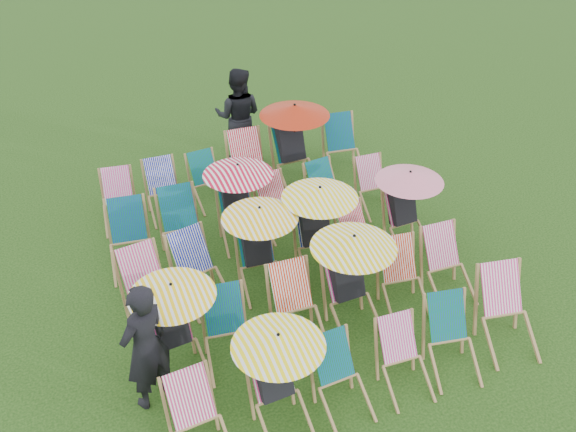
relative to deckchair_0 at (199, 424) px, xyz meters
name	(u,v)px	position (x,y,z in m)	size (l,w,h in m)	color
ground	(289,278)	(2.00, 2.23, -0.44)	(100.00, 100.00, 0.00)	black
deckchair_0	(199,424)	(0.00, 0.00, 0.00)	(0.62, 0.84, 0.87)	#9B7748
deckchair_1	(279,380)	(0.92, 0.05, 0.20)	(1.01, 1.06, 1.20)	#9B7748
deckchair_2	(342,380)	(1.63, -0.06, -0.02)	(0.58, 0.79, 0.84)	#9B7748
deckchair_3	(405,360)	(2.44, -0.08, -0.03)	(0.59, 0.79, 0.81)	#9B7748
deckchair_4	(453,340)	(3.12, -0.06, 0.00)	(0.73, 0.91, 0.88)	#9B7748
deckchair_5	(509,313)	(3.99, 0.01, 0.05)	(0.80, 1.00, 0.97)	#9B7748
deckchair_6	(175,328)	(0.11, 1.25, 0.21)	(1.02, 1.09, 1.21)	#9B7748
deckchair_7	(228,333)	(0.70, 1.12, 0.01)	(0.71, 0.90, 0.89)	#9B7748
deckchair_8	(298,309)	(1.64, 1.15, 0.03)	(0.67, 0.89, 0.93)	#9B7748
deckchair_9	(352,280)	(2.39, 1.14, 0.25)	(1.09, 1.14, 1.30)	#9B7748
deckchair_10	(404,279)	(3.18, 1.13, 0.01)	(0.70, 0.89, 0.89)	#9B7748
deckchair_11	(449,266)	(3.89, 1.11, 0.02)	(0.64, 0.86, 0.90)	#9B7748
deckchair_12	(149,291)	(0.01, 2.21, 0.04)	(0.73, 0.94, 0.95)	#9B7748
deckchair_13	(200,272)	(0.74, 2.34, 0.03)	(0.77, 0.96, 0.93)	#9B7748
deckchair_14	(259,247)	(1.58, 2.28, 0.22)	(1.04, 1.10, 1.24)	#9B7748
deckchair_15	(318,228)	(2.50, 2.35, 0.24)	(1.08, 1.15, 1.29)	#9B7748
deckchair_16	(361,238)	(3.13, 2.21, -0.02)	(0.67, 0.84, 0.83)	#9B7748
deckchair_17	(408,208)	(3.98, 2.32, 0.20)	(1.01, 1.05, 1.20)	#9B7748
deckchair_18	(130,240)	(0.02, 3.42, 0.04)	(0.75, 0.96, 0.95)	#9B7748
deckchair_19	(182,227)	(0.80, 3.41, 0.05)	(0.70, 0.93, 0.97)	#9B7748
deckchair_20	(238,202)	(1.69, 3.45, 0.23)	(1.06, 1.12, 1.25)	#9B7748
deckchair_21	(278,207)	(2.33, 3.43, -0.01)	(0.63, 0.83, 0.85)	#9B7748
deckchair_22	(328,192)	(3.24, 3.49, -0.01)	(0.65, 0.84, 0.85)	#9B7748
deckchair_23	(375,187)	(4.03, 3.35, -0.03)	(0.58, 0.79, 0.82)	#9B7748
deckchair_24	(119,201)	(0.09, 4.59, -0.02)	(0.67, 0.85, 0.84)	#9B7748
deckchair_25	(164,191)	(0.82, 4.57, 0.00)	(0.61, 0.83, 0.87)	#9B7748
deckchair_26	(208,181)	(1.58, 4.62, -0.03)	(0.60, 0.79, 0.82)	#9B7748
deckchair_27	(250,166)	(2.34, 4.64, 0.07)	(0.73, 0.98, 1.02)	#9B7748
deckchair_28	(295,144)	(3.17, 4.66, 0.31)	(1.20, 1.24, 1.42)	#9B7748
deckchair_29	(344,148)	(4.12, 4.63, 0.05)	(0.77, 0.98, 0.98)	#9B7748
person_left	(146,347)	(-0.30, 0.89, 0.40)	(0.61, 0.40, 1.68)	black
person_rear	(238,116)	(2.55, 5.78, 0.47)	(0.88, 0.68, 1.80)	black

